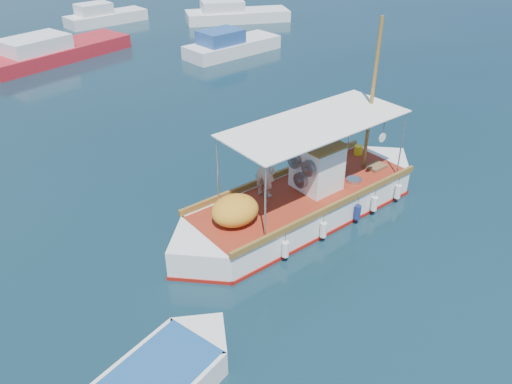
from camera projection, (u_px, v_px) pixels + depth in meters
ground at (286, 218)px, 15.80m from camera, size 160.00×160.00×0.00m
fishing_caique at (302, 202)px, 15.61m from camera, size 9.79×3.23×5.99m
bg_boat_n at (53, 52)px, 30.02m from camera, size 9.39×5.53×1.80m
bg_boat_ne at (230, 46)px, 31.10m from camera, size 6.54×3.09×1.80m
bg_boat_e at (234, 15)px, 38.86m from camera, size 8.33×5.19×1.80m
bg_boat_far_n at (104, 17)px, 38.10m from camera, size 6.34×2.86×1.80m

